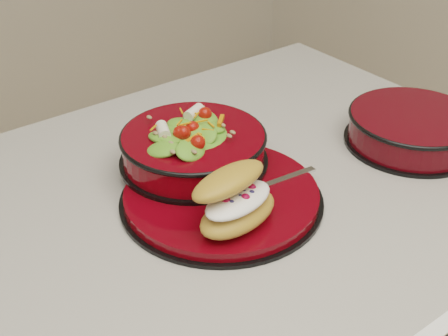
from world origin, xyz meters
TOP-DOWN VIEW (x-y plane):
  - dinner_plate at (0.10, -0.02)m, footprint 0.29×0.29m
  - salad_bowl at (0.11, 0.07)m, footprint 0.23×0.23m
  - croissant at (0.07, -0.09)m, footprint 0.14×0.10m
  - fork at (0.17, -0.05)m, footprint 0.15×0.03m
  - extra_bowl at (0.45, -0.08)m, footprint 0.22×0.22m

SIDE VIEW (x-z plane):
  - dinner_plate at x=0.10m, z-range 0.90..0.92m
  - fork at x=0.17m, z-range 0.92..0.92m
  - extra_bowl at x=0.45m, z-range 0.90..0.96m
  - salad_bowl at x=0.11m, z-range 0.91..1.00m
  - croissant at x=0.07m, z-range 0.92..0.99m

